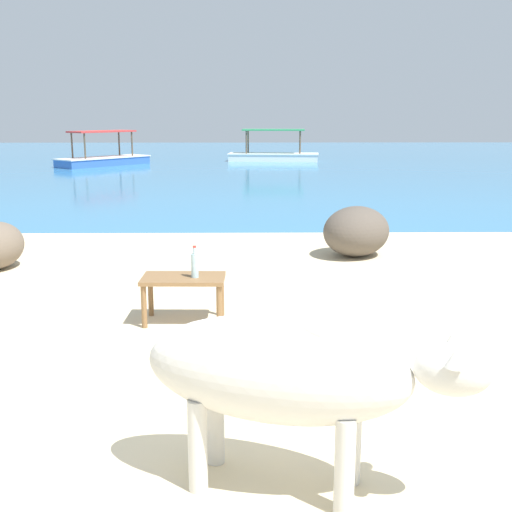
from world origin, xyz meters
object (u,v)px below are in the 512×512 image
cow (285,372)px  boat_blue (103,158)px  bottle (195,265)px  boat_white (273,154)px  low_bench_table (183,284)px

cow → boat_blue: bearing=120.8°
cow → boat_blue: size_ratio=0.49×
cow → bottle: size_ratio=5.89×
boat_white → boat_blue: bearing=-155.9°
low_bench_table → bottle: bottle is taller
boat_white → bottle: bearing=-88.7°
cow → low_bench_table: 2.85m
low_bench_table → boat_blue: 19.16m
bottle → boat_blue: (-4.92, 18.57, -0.30)m
bottle → low_bench_table: bearing=166.7°
cow → boat_white: (0.88, 23.45, -0.39)m
cow → bottle: cow is taller
cow → bottle: bearing=120.0°
bottle → boat_white: bearing=85.7°
cow → low_bench_table: bearing=122.1°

